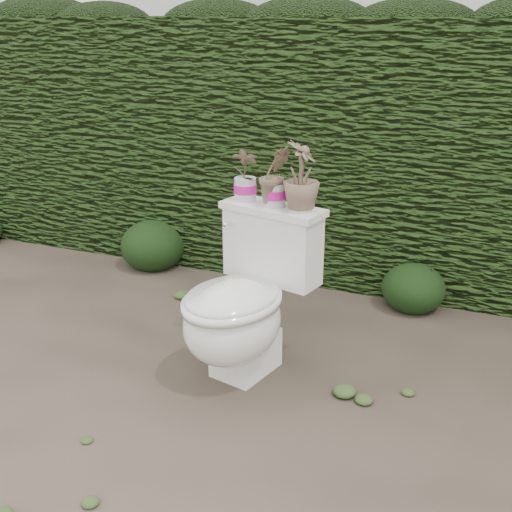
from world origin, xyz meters
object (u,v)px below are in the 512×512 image
at_px(potted_plant_center, 275,178).
at_px(potted_plant_right, 301,179).
at_px(toilet, 243,305).
at_px(potted_plant_left, 245,176).

xyz_separation_m(potted_plant_center, potted_plant_right, (0.14, -0.03, 0.02)).
height_order(toilet, potted_plant_center, potted_plant_center).
bearing_deg(potted_plant_center, potted_plant_left, 128.03).
bearing_deg(potted_plant_center, potted_plant_right, -51.97).
bearing_deg(potted_plant_center, toilet, -144.18).
height_order(potted_plant_left, potted_plant_right, potted_plant_right).
relative_size(potted_plant_center, potted_plant_right, 0.89).
xyz_separation_m(potted_plant_left, potted_plant_center, (0.16, -0.04, 0.01)).
bearing_deg(potted_plant_left, potted_plant_right, 164.59).
distance_m(toilet, potted_plant_center, 0.61).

